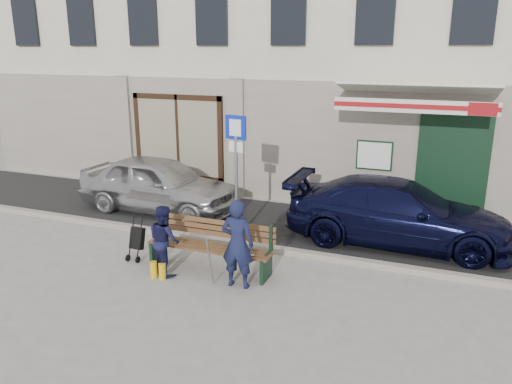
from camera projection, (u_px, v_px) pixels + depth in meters
The scene contains 11 objects.
ground at pixel (201, 275), 9.11m from camera, with size 80.00×80.00×0.00m, color #9E9991.
asphalt_lane at pixel (261, 222), 11.88m from camera, with size 60.00×3.20×0.01m, color #282828.
curb at pixel (234, 243), 10.43m from camera, with size 60.00×0.18×0.12m, color #9E9384.
building at pixel (324, 14), 15.28m from camera, with size 20.00×8.27×10.00m.
car_silver at pixel (159, 184), 12.52m from camera, with size 1.67×4.14×1.41m, color #BABABF.
car_navy at pixel (398, 213), 10.44m from camera, with size 1.89×4.65×1.35m, color black.
parking_sign at pixel (236, 158), 10.30m from camera, with size 0.49×0.12×2.69m.
bench at pixel (208, 246), 9.23m from camera, with size 2.40×1.17×0.98m.
man at pixel (238, 244), 8.48m from camera, with size 0.58×0.38×1.58m, color #151A3A.
woman at pixel (164, 240), 9.03m from camera, with size 0.63×0.49×1.30m, color #141537.
stroller at pixel (137, 239), 9.72m from camera, with size 0.28×0.39×0.92m.
Camera 1 is at (3.98, -7.38, 4.00)m, focal length 35.00 mm.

